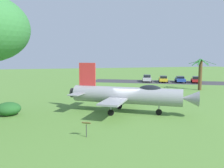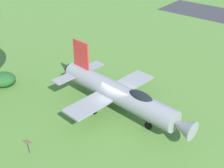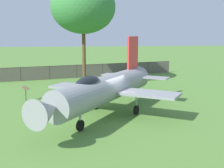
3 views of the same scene
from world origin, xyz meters
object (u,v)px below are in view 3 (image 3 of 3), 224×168
shrub_near_fence (117,79)px  info_plaque (26,90)px  shade_tree (83,7)px  display_jet (105,89)px

shrub_near_fence → info_plaque: bearing=-143.7°
shade_tree → shrub_near_fence: bearing=-16.2°
shrub_near_fence → info_plaque: size_ratio=2.02×
shade_tree → shrub_near_fence: size_ratio=4.53×
display_jet → shrub_near_fence: bearing=-158.4°
shade_tree → shrub_near_fence: 7.92m
display_jet → info_plaque: (-5.60, 5.44, -0.98)m
display_jet → shade_tree: (-0.67, 12.41, 5.96)m
shade_tree → shrub_near_fence: shade_tree is taller
shade_tree → info_plaque: size_ratio=9.15×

